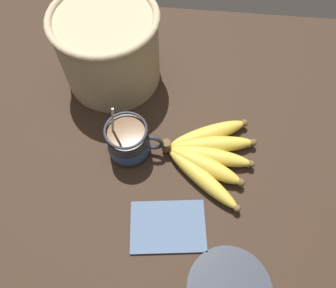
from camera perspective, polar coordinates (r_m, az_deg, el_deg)
The scene contains 5 objects.
table at distance 74.69cm, azimuth -2.98°, elevation -4.63°, with size 105.83×105.83×3.16cm.
coffee_mug at distance 71.99cm, azimuth -6.88°, elevation 0.45°, with size 12.75×9.41×16.34cm.
banana_bunch at distance 72.97cm, azimuth 6.95°, elevation -1.87°, with size 21.21×23.82×4.20cm.
woven_basket at distance 81.28cm, azimuth -10.26°, elevation 16.27°, with size 24.71×24.71×19.38cm.
napkin at distance 68.43cm, azimuth -0.01°, elevation -14.14°, with size 16.43×12.49×0.60cm.
Camera 1 is at (6.89, -29.85, 69.70)cm, focal length 35.00 mm.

